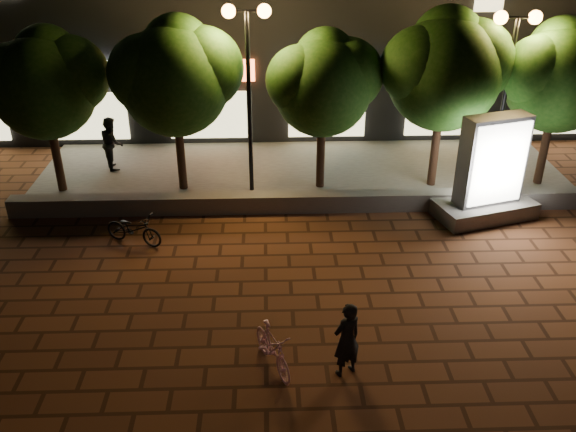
{
  "coord_description": "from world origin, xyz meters",
  "views": [
    {
      "loc": [
        -1.02,
        -11.0,
        7.78
      ],
      "look_at": [
        -0.58,
        1.5,
        1.15
      ],
      "focal_mm": 38.39,
      "sensor_mm": 36.0,
      "label": 1
    }
  ],
  "objects_px": {
    "tree_far_left": "(45,80)",
    "tree_left": "(176,73)",
    "ad_kiosk": "(489,177)",
    "pedestrian": "(112,143)",
    "tree_far_right": "(561,72)",
    "street_lamp_left": "(248,53)",
    "rider": "(347,339)",
    "scooter_parked": "(134,229)",
    "scooter_pink": "(273,348)",
    "tree_right": "(446,66)",
    "tree_mid": "(324,80)",
    "street_lamp_right": "(512,56)"
  },
  "relations": [
    {
      "from": "street_lamp_right",
      "to": "ad_kiosk",
      "type": "xyz_separation_m",
      "value": [
        -0.73,
        -1.7,
        -2.76
      ]
    },
    {
      "from": "tree_far_left",
      "to": "scooter_parked",
      "type": "xyz_separation_m",
      "value": [
        2.59,
        -3.1,
        -2.89
      ]
    },
    {
      "from": "scooter_parked",
      "to": "street_lamp_right",
      "type": "bearing_deg",
      "value": -51.76
    },
    {
      "from": "tree_far_left",
      "to": "rider",
      "type": "height_order",
      "value": "tree_far_left"
    },
    {
      "from": "tree_far_left",
      "to": "tree_left",
      "type": "xyz_separation_m",
      "value": [
        3.5,
        0.0,
        0.15
      ]
    },
    {
      "from": "tree_far_right",
      "to": "pedestrian",
      "type": "height_order",
      "value": "tree_far_right"
    },
    {
      "from": "tree_far_left",
      "to": "tree_far_right",
      "type": "relative_size",
      "value": 0.97
    },
    {
      "from": "tree_mid",
      "to": "street_lamp_left",
      "type": "bearing_deg",
      "value": -172.69
    },
    {
      "from": "tree_mid",
      "to": "scooter_parked",
      "type": "relative_size",
      "value": 2.93
    },
    {
      "from": "tree_far_right",
      "to": "rider",
      "type": "distance_m",
      "value": 10.72
    },
    {
      "from": "tree_far_left",
      "to": "tree_left",
      "type": "relative_size",
      "value": 0.95
    },
    {
      "from": "tree_far_left",
      "to": "ad_kiosk",
      "type": "bearing_deg",
      "value": -9.51
    },
    {
      "from": "tree_far_left",
      "to": "tree_far_right",
      "type": "xyz_separation_m",
      "value": [
        14.0,
        0.0,
        0.08
      ]
    },
    {
      "from": "tree_far_left",
      "to": "ad_kiosk",
      "type": "height_order",
      "value": "tree_far_left"
    },
    {
      "from": "tree_far_left",
      "to": "rider",
      "type": "distance_m",
      "value": 11.05
    },
    {
      "from": "tree_far_left",
      "to": "street_lamp_right",
      "type": "relative_size",
      "value": 0.93
    },
    {
      "from": "rider",
      "to": "pedestrian",
      "type": "xyz_separation_m",
      "value": [
        -6.14,
        9.43,
        0.14
      ]
    },
    {
      "from": "rider",
      "to": "tree_far_left",
      "type": "bearing_deg",
      "value": -76.35
    },
    {
      "from": "ad_kiosk",
      "to": "pedestrian",
      "type": "distance_m",
      "value": 11.14
    },
    {
      "from": "street_lamp_left",
      "to": "rider",
      "type": "height_order",
      "value": "street_lamp_left"
    },
    {
      "from": "tree_right",
      "to": "pedestrian",
      "type": "distance_m",
      "value": 10.15
    },
    {
      "from": "scooter_pink",
      "to": "rider",
      "type": "distance_m",
      "value": 1.37
    },
    {
      "from": "tree_left",
      "to": "rider",
      "type": "relative_size",
      "value": 3.23
    },
    {
      "from": "scooter_pink",
      "to": "pedestrian",
      "type": "bearing_deg",
      "value": 93.78
    },
    {
      "from": "tree_right",
      "to": "street_lamp_left",
      "type": "xyz_separation_m",
      "value": [
        -5.36,
        -0.26,
        0.46
      ]
    },
    {
      "from": "street_lamp_left",
      "to": "scooter_parked",
      "type": "relative_size",
      "value": 3.37
    },
    {
      "from": "ad_kiosk",
      "to": "pedestrian",
      "type": "height_order",
      "value": "ad_kiosk"
    },
    {
      "from": "pedestrian",
      "to": "street_lamp_left",
      "type": "bearing_deg",
      "value": -133.82
    },
    {
      "from": "scooter_parked",
      "to": "scooter_pink",
      "type": "bearing_deg",
      "value": -121.82
    },
    {
      "from": "scooter_parked",
      "to": "pedestrian",
      "type": "relative_size",
      "value": 0.94
    },
    {
      "from": "tree_far_right",
      "to": "street_lamp_left",
      "type": "height_order",
      "value": "street_lamp_left"
    },
    {
      "from": "tree_far_left",
      "to": "street_lamp_left",
      "type": "distance_m",
      "value": 5.5
    },
    {
      "from": "street_lamp_left",
      "to": "pedestrian",
      "type": "relative_size",
      "value": 3.16
    },
    {
      "from": "street_lamp_left",
      "to": "rider",
      "type": "relative_size",
      "value": 3.42
    },
    {
      "from": "tree_far_right",
      "to": "street_lamp_right",
      "type": "bearing_deg",
      "value": -170.39
    },
    {
      "from": "ad_kiosk",
      "to": "rider",
      "type": "xyz_separation_m",
      "value": [
        -4.44,
        -5.96,
        -0.38
      ]
    },
    {
      "from": "street_lamp_left",
      "to": "scooter_pink",
      "type": "xyz_separation_m",
      "value": [
        0.51,
        -7.47,
        -3.59
      ]
    },
    {
      "from": "rider",
      "to": "scooter_parked",
      "type": "relative_size",
      "value": 0.99
    },
    {
      "from": "tree_mid",
      "to": "tree_far_right",
      "type": "relative_size",
      "value": 0.95
    },
    {
      "from": "street_lamp_left",
      "to": "ad_kiosk",
      "type": "height_order",
      "value": "street_lamp_left"
    },
    {
      "from": "scooter_pink",
      "to": "rider",
      "type": "xyz_separation_m",
      "value": [
        1.31,
        -0.19,
        0.32
      ]
    },
    {
      "from": "scooter_parked",
      "to": "pedestrian",
      "type": "bearing_deg",
      "value": 39.81
    },
    {
      "from": "ad_kiosk",
      "to": "scooter_parked",
      "type": "distance_m",
      "value": 9.22
    },
    {
      "from": "tree_far_right",
      "to": "tree_right",
      "type": "bearing_deg",
      "value": 180.0
    },
    {
      "from": "tree_far_left",
      "to": "tree_left",
      "type": "bearing_deg",
      "value": 0.0
    },
    {
      "from": "scooter_pink",
      "to": "scooter_parked",
      "type": "bearing_deg",
      "value": 102.18
    },
    {
      "from": "scooter_pink",
      "to": "tree_far_left",
      "type": "bearing_deg",
      "value": 103.8
    },
    {
      "from": "tree_far_right",
      "to": "pedestrian",
      "type": "xyz_separation_m",
      "value": [
        -12.87,
        1.51,
        -2.47
      ]
    },
    {
      "from": "tree_left",
      "to": "street_lamp_left",
      "type": "bearing_deg",
      "value": -7.7
    },
    {
      "from": "scooter_parked",
      "to": "pedestrian",
      "type": "xyz_separation_m",
      "value": [
        -1.46,
        4.61,
        0.5
      ]
    }
  ]
}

